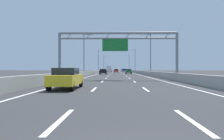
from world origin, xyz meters
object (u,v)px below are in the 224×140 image
at_px(streetlamp_left_mid, 85,52).
at_px(red_car, 116,71).
at_px(streetlamp_left_far, 99,59).
at_px(streetlamp_right_distant, 129,62).
at_px(streetlamp_right_far, 135,59).
at_px(orange_car, 117,70).
at_px(white_car, 122,70).
at_px(green_car, 129,71).
at_px(blue_car, 124,70).
at_px(streetlamp_right_mid, 150,52).
at_px(sign_gantry, 118,43).
at_px(box_truck, 109,69).
at_px(black_car, 103,71).
at_px(yellow_car, 66,78).
at_px(streetlamp_left_distant, 104,62).

bearing_deg(streetlamp_left_mid, red_car, 79.24).
bearing_deg(red_car, streetlamp_left_far, 165.77).
bearing_deg(streetlamp_right_distant, streetlamp_right_far, -90.00).
bearing_deg(orange_car, white_car, 67.11).
bearing_deg(green_car, streetlamp_right_distant, 86.49).
bearing_deg(blue_car, white_car, 90.14).
distance_m(streetlamp_right_mid, green_car, 16.94).
height_order(sign_gantry, box_truck, sign_gantry).
bearing_deg(blue_car, streetlamp_right_distant, 80.62).
height_order(sign_gantry, blue_car, sign_gantry).
bearing_deg(streetlamp_right_distant, black_car, -99.12).
height_order(streetlamp_left_far, streetlamp_right_far, same).
bearing_deg(yellow_car, black_car, 90.01).
relative_size(streetlamp_left_far, streetlamp_left_distant, 1.00).
height_order(streetlamp_left_distant, streetlamp_right_distant, same).
bearing_deg(white_car, red_car, -94.40).
bearing_deg(yellow_car, white_car, 86.51).
bearing_deg(blue_car, streetlamp_right_far, -78.53).
height_order(orange_car, black_car, black_car).
height_order(streetlamp_right_far, yellow_car, streetlamp_right_far).
xyz_separation_m(streetlamp_left_mid, streetlamp_left_far, (0.00, 39.85, 0.00)).
relative_size(streetlamp_left_far, red_car, 2.30).
bearing_deg(orange_car, sign_gantry, -90.09).
bearing_deg(orange_car, yellow_car, -91.94).
bearing_deg(white_car, green_car, -90.16).
xyz_separation_m(streetlamp_right_distant, yellow_car, (-11.28, -113.79, -4.63)).
relative_size(streetlamp_left_far, blue_car, 2.28).
bearing_deg(sign_gantry, streetlamp_left_distant, 94.21).
bearing_deg(streetlamp_left_mid, yellow_car, -83.88).
bearing_deg(streetlamp_left_distant, streetlamp_right_distant, 0.00).
xyz_separation_m(white_car, black_car, (-7.57, -80.49, -0.00)).
bearing_deg(blue_car, orange_car, 99.02).
distance_m(streetlamp_left_far, yellow_car, 74.18).
xyz_separation_m(sign_gantry, blue_car, (3.89, 78.70, -4.06)).
relative_size(streetlamp_right_mid, blue_car, 2.28).
xyz_separation_m(streetlamp_right_distant, orange_car, (-7.36, 1.55, -4.65)).
xyz_separation_m(red_car, yellow_car, (-3.57, -72.11, 0.02)).
relative_size(white_car, red_car, 1.00).
bearing_deg(streetlamp_left_far, box_truck, 77.98).
height_order(green_car, box_truck, box_truck).
distance_m(sign_gantry, yellow_car, 14.24).
bearing_deg(streetlamp_left_distant, blue_car, -62.77).
xyz_separation_m(sign_gantry, streetlamp_right_distant, (7.52, 100.67, 0.57)).
height_order(sign_gantry, streetlamp_right_mid, streetlamp_right_mid).
relative_size(streetlamp_right_far, blue_car, 2.28).
relative_size(streetlamp_right_far, streetlamp_left_distant, 1.00).
bearing_deg(streetlamp_left_far, streetlamp_right_mid, -69.46).
bearing_deg(streetlamp_left_far, yellow_car, -87.17).
distance_m(red_car, box_truck, 19.97).
relative_size(streetlamp_right_mid, white_car, 2.30).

